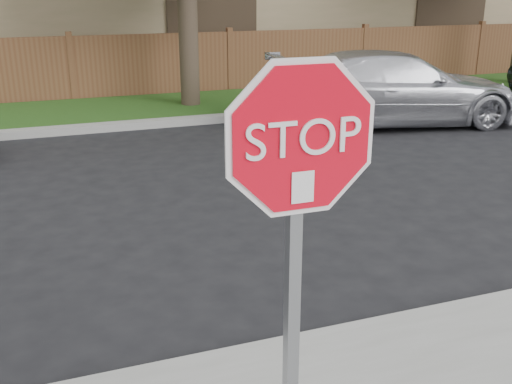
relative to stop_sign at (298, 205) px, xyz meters
name	(u,v)px	position (x,y,z in m)	size (l,w,h in m)	color
ground	(181,368)	(-0.29, 1.48, -1.83)	(90.00, 90.00, 0.00)	black
far_curb	(87,129)	(-0.29, 9.63, -1.75)	(70.00, 0.30, 0.15)	gray
grass_strip	(80,113)	(-0.29, 11.28, -1.77)	(70.00, 3.00, 0.12)	#1E4714
fence	(72,70)	(-0.29, 12.88, -1.03)	(70.00, 0.12, 1.60)	brown
stop_sign	(298,205)	(0.00, 0.00, 0.00)	(1.01, 0.13, 2.55)	gray
sedan_right	(395,88)	(5.80, 8.23, -1.08)	(2.10, 5.16, 1.50)	silver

